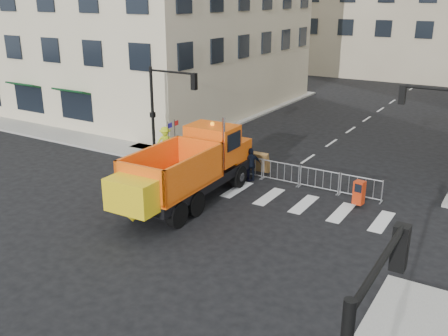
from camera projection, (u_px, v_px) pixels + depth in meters
The scene contains 10 objects.
ground at pixel (192, 238), 20.00m from camera, with size 120.00×120.00×0.00m, color black.
sidewalk_back at pixel (283, 175), 26.82m from camera, with size 64.00×5.00×0.15m, color gray.
traffic_light_left at pixel (153, 113), 29.12m from camera, with size 0.18×0.18×5.40m, color black.
crowd_barriers at pixel (263, 169), 26.31m from camera, with size 12.60×0.60×1.10m, color #9EA0A5, non-canonical shape.
plow_truck at pixel (188, 167), 22.85m from camera, with size 3.31×10.15×3.91m.
cop_a at pixel (242, 162), 26.16m from camera, with size 0.69×0.45×1.89m, color black.
cop_b at pixel (247, 164), 26.05m from camera, with size 0.83×0.65×1.70m, color black.
cop_c at pixel (251, 165), 25.91m from camera, with size 1.04×0.43×1.77m, color black.
worker at pixel (165, 142), 29.21m from camera, with size 1.19×0.69×1.84m, color #C1D218.
newspaper_box at pixel (359, 193), 22.71m from camera, with size 0.45×0.40×1.10m, color #BA2D0E.
Camera 1 is at (10.52, -14.65, 9.17)m, focal length 40.00 mm.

